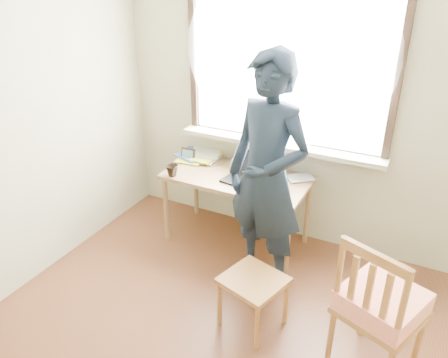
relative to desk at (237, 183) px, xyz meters
The scene contains 13 objects.
room_shell 1.82m from the desk, 72.33° to the right, with size 3.52×4.02×2.61m.
desk is the anchor object (origin of this frame).
laptop 0.17m from the desk, 15.04° to the right, with size 0.39×0.33×0.24m.
mug_white 0.19m from the desk, 110.34° to the left, with size 0.13×0.13×0.10m, color white.
mug_dark 0.58m from the desk, 153.16° to the right, with size 0.11×0.11×0.10m, color black.
mouse 0.49m from the desk, 11.85° to the right, with size 0.09×0.06×0.04m, color black.
desk_clutter 0.32m from the desk, 144.79° to the left, with size 0.75×0.49×0.04m.
book_a 0.52m from the desk, 158.93° to the left, with size 0.18×0.24×0.02m, color white.
book_b 0.53m from the desk, 29.24° to the left, with size 0.16×0.22×0.02m, color white.
picture_frame 0.58m from the desk, 169.86° to the left, with size 0.14×0.02×0.11m.
work_chair 1.10m from the desk, 58.23° to the right, with size 0.49×0.48×0.41m.
side_chair 1.66m from the desk, 33.23° to the right, with size 0.58×0.57×0.99m.
person 0.68m from the desk, 43.13° to the right, with size 0.68×0.45×1.87m, color black.
Camera 1 is at (0.98, -1.50, 2.36)m, focal length 35.00 mm.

